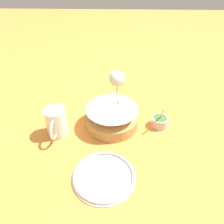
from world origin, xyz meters
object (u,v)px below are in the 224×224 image
(food_basket, at_px, (112,117))
(side_plate, at_px, (104,176))
(wine_glass, at_px, (117,79))
(sauce_cup, at_px, (160,121))
(beer_mug, at_px, (57,123))

(food_basket, relative_size, side_plate, 1.02)
(food_basket, relative_size, wine_glass, 1.44)
(food_basket, bearing_deg, sauce_cup, 90.43)
(sauce_cup, bearing_deg, food_basket, -89.57)
(wine_glass, bearing_deg, beer_mug, -41.95)
(wine_glass, relative_size, beer_mug, 1.18)
(sauce_cup, height_order, beer_mug, sauce_cup)
(wine_glass, bearing_deg, side_plate, -4.58)
(wine_glass, distance_m, beer_mug, 0.35)
(wine_glass, xyz_separation_m, side_plate, (0.46, -0.04, -0.10))
(food_basket, xyz_separation_m, side_plate, (0.26, -0.02, -0.03))
(beer_mug, xyz_separation_m, side_plate, (0.20, 0.19, -0.05))
(sauce_cup, xyz_separation_m, wine_glass, (-0.20, -0.18, 0.08))
(wine_glass, distance_m, side_plate, 0.47)
(beer_mug, height_order, side_plate, beer_mug)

